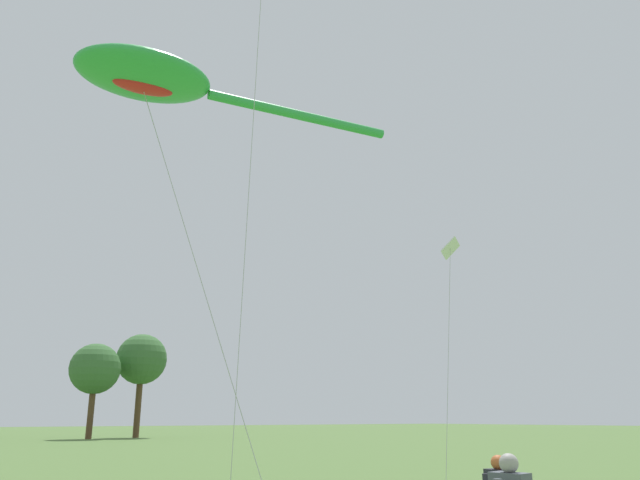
% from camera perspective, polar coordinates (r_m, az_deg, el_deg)
% --- Properties ---
extents(big_show_kite, '(11.70, 3.83, 13.49)m').
position_cam_1_polar(big_show_kite, '(22.25, -15.02, 14.16)').
color(big_show_kite, green).
rests_on(big_show_kite, ground).
extents(small_kite_streamer_purple, '(2.06, 1.03, 8.28)m').
position_cam_1_polar(small_kite_streamer_purple, '(22.90, 11.89, -1.52)').
color(small_kite_streamer_purple, white).
rests_on(small_kite_streamer_purple, ground).
extents(tree_oak_right, '(5.22, 5.22, 10.50)m').
position_cam_1_polar(tree_oak_right, '(68.93, -16.10, -10.56)').
color(tree_oak_right, '#513823').
rests_on(tree_oak_right, ground).
extents(tree_oak_left, '(4.88, 4.88, 9.03)m').
position_cam_1_polar(tree_oak_left, '(65.73, -20.00, -11.11)').
color(tree_oak_left, '#513823').
rests_on(tree_oak_left, ground).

